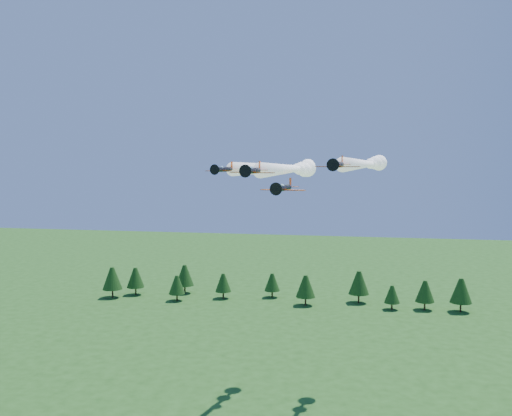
% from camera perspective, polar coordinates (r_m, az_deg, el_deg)
% --- Properties ---
extents(plane_lead, '(9.97, 42.38, 3.70)m').
position_cam_1_polar(plane_lead, '(111.06, 3.60, 3.94)').
color(plane_lead, black).
rests_on(plane_lead, ground).
extents(plane_left, '(15.66, 49.38, 3.70)m').
position_cam_1_polar(plane_left, '(125.92, 2.74, 4.04)').
color(plane_left, black).
rests_on(plane_left, ground).
extents(plane_right, '(12.69, 51.89, 3.70)m').
position_cam_1_polar(plane_right, '(121.83, 10.95, 4.34)').
color(plane_right, black).
rests_on(plane_right, ground).
extents(plane_slot, '(8.34, 9.13, 2.91)m').
position_cam_1_polar(plane_slot, '(104.07, 2.77, 2.01)').
color(plane_slot, black).
rests_on(plane_slot, ground).
extents(treeline, '(172.03, 21.05, 11.69)m').
position_cam_1_polar(treeline, '(210.49, 4.20, -7.63)').
color(treeline, '#382314').
rests_on(treeline, ground).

